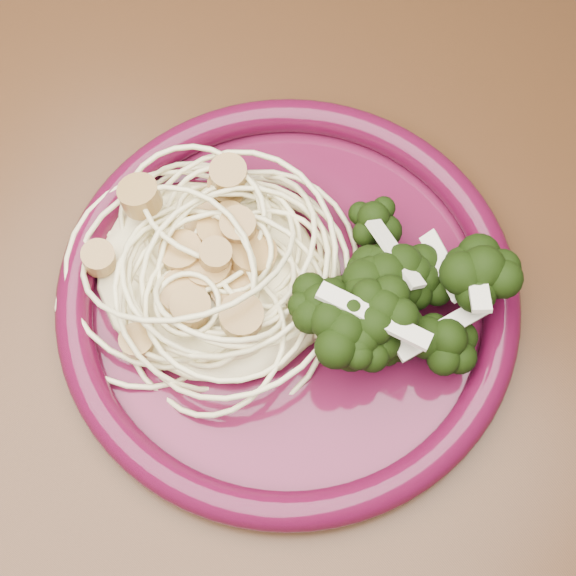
{
  "coord_description": "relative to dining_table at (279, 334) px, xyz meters",
  "views": [
    {
      "loc": [
        0.12,
        -0.17,
        1.22
      ],
      "look_at": [
        0.01,
        -0.01,
        0.77
      ],
      "focal_mm": 50.0,
      "sensor_mm": 36.0,
      "label": 1
    }
  ],
  "objects": [
    {
      "name": "dinner_plate",
      "position": [
        0.01,
        -0.01,
        0.11
      ],
      "size": [
        0.37,
        0.37,
        0.02
      ],
      "rotation": [
        0.0,
        0.0,
        0.38
      ],
      "color": "#500F28",
      "rests_on": "dining_table"
    },
    {
      "name": "scallop_cluster",
      "position": [
        -0.03,
        -0.03,
        0.16
      ],
      "size": [
        0.18,
        0.18,
        0.05
      ],
      "primitive_type": null,
      "rotation": [
        0.0,
        0.0,
        0.38
      ],
      "color": "tan",
      "rests_on": "spaghetti_pile"
    },
    {
      "name": "spaghetti_pile",
      "position": [
        -0.03,
        -0.03,
        0.12
      ],
      "size": [
        0.19,
        0.18,
        0.03
      ],
      "primitive_type": "ellipsoid",
      "rotation": [
        0.0,
        0.0,
        0.38
      ],
      "color": "#F9EFB0",
      "rests_on": "dinner_plate"
    },
    {
      "name": "onion_garnish",
      "position": [
        0.07,
        0.01,
        0.16
      ],
      "size": [
        0.1,
        0.11,
        0.06
      ],
      "primitive_type": null,
      "rotation": [
        0.0,
        0.0,
        0.38
      ],
      "color": "silver",
      "rests_on": "broccoli_pile"
    },
    {
      "name": "broccoli_pile",
      "position": [
        0.07,
        0.01,
        0.13
      ],
      "size": [
        0.14,
        0.17,
        0.05
      ],
      "primitive_type": "ellipsoid",
      "rotation": [
        0.0,
        0.0,
        0.38
      ],
      "color": "black",
      "rests_on": "dinner_plate"
    },
    {
      "name": "dining_table",
      "position": [
        0.0,
        0.0,
        0.0
      ],
      "size": [
        1.2,
        0.8,
        0.75
      ],
      "color": "#472814",
      "rests_on": "ground"
    }
  ]
}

